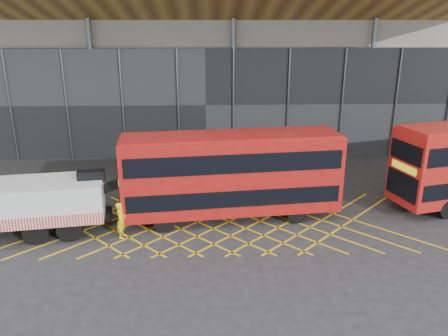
{
  "coord_description": "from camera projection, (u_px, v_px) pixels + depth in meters",
  "views": [
    {
      "loc": [
        2.26,
        -20.32,
        9.63
      ],
      "look_at": [
        3.0,
        1.5,
        2.4
      ],
      "focal_mm": 35.0,
      "sensor_mm": 36.0,
      "label": 1
    }
  ],
  "objects": [
    {
      "name": "ground_plane",
      "position": [
        166.0,
        222.0,
        22.24
      ],
      "size": [
        120.0,
        120.0,
        0.0
      ],
      "primitive_type": "plane",
      "color": "#252528"
    },
    {
      "name": "road_markings",
      "position": [
        213.0,
        222.0,
        22.31
      ],
      "size": [
        21.56,
        7.16,
        0.01
      ],
      "color": "gold",
      "rests_on": "ground_plane"
    },
    {
      "name": "construction_building",
      "position": [
        205.0,
        32.0,
        36.93
      ],
      "size": [
        55.0,
        23.97,
        18.0
      ],
      "color": "gray",
      "rests_on": "ground_plane"
    },
    {
      "name": "bus_towed",
      "position": [
        231.0,
        172.0,
        22.06
      ],
      "size": [
        11.2,
        3.8,
        4.47
      ],
      "rotation": [
        0.0,
        0.0,
        0.12
      ],
      "color": "#9E0F0C",
      "rests_on": "ground_plane"
    },
    {
      "name": "worker",
      "position": [
        121.0,
        220.0,
        20.48
      ],
      "size": [
        0.49,
        0.68,
        1.75
      ],
      "primitive_type": "imported",
      "rotation": [
        0.0,
        0.0,
        1.46
      ],
      "color": "yellow",
      "rests_on": "ground_plane"
    }
  ]
}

